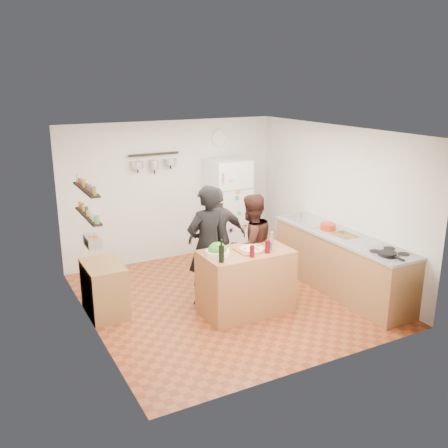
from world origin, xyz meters
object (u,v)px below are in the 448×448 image
salt_canister (269,246)px  wall_clock (219,138)px  person_back (217,237)px  fridge (227,208)px  counter_run (341,263)px  red_bowl (328,227)px  side_table (104,288)px  pepper_mill (272,240)px  salad_bowl (217,253)px  prep_island (246,282)px  wine_bottle (221,254)px  person_left (207,246)px  skillet (387,254)px  person_center (251,246)px

salt_canister → wall_clock: bearing=77.1°
salt_canister → person_back: size_ratio=0.08×
fridge → wall_clock: (0.00, 0.33, 1.25)m
counter_run → red_bowl: red_bowl is taller
counter_run → wall_clock: size_ratio=8.77×
side_table → pepper_mill: bearing=-21.0°
salt_canister → red_bowl: size_ratio=0.53×
red_bowl → wall_clock: (-0.70, 2.34, 1.18)m
person_back → counter_run: bearing=153.8°
salad_bowl → counter_run: 2.15m
fridge → salad_bowl: bearing=-121.4°
prep_island → salad_bowl: 0.64m
prep_island → counter_run: prep_island is taller
wine_bottle → counter_run: (2.17, 0.16, -0.57)m
person_left → skillet: bearing=135.1°
pepper_mill → skillet: bearing=-45.0°
person_center → red_bowl: (1.27, -0.22, 0.18)m
red_bowl → side_table: 3.51m
salad_bowl → pepper_mill: size_ratio=1.98×
counter_run → person_left: bearing=164.4°
side_table → counter_run: bearing=-15.6°
pepper_mill → person_center: 0.46m
skillet → side_table: size_ratio=0.31×
person_center → wine_bottle: bearing=31.1°
prep_island → skillet: skillet is taller
salad_bowl → person_left: size_ratio=0.18×
wine_bottle → red_bowl: bearing=12.0°
person_back → salt_canister: bearing=109.0°
pepper_mill → fridge: bearing=77.9°
wine_bottle → person_center: (0.85, 0.67, -0.23)m
fridge → wall_clock: wall_clock is taller
prep_island → salad_bowl: bearing=173.2°
fridge → side_table: size_ratio=2.25×
person_back → red_bowl: (1.53, -0.81, 0.17)m
person_left → person_center: size_ratio=1.12×
salt_canister → skillet: size_ratio=0.52×
wine_bottle → fridge: bearing=60.0°
pepper_mill → person_back: bearing=110.3°
salad_bowl → red_bowl: 2.05m
pepper_mill → counter_run: bearing=-5.1°
salad_bowl → salt_canister: (0.72, -0.17, 0.03)m
salad_bowl → pepper_mill: (0.87, 0.00, 0.05)m
pepper_mill → counter_run: 1.34m
side_table → wine_bottle: bearing=-41.4°
salt_canister → red_bowl: (1.32, 0.35, -0.00)m
fridge → prep_island: bearing=-112.3°
person_left → person_back: person_left is taller
prep_island → person_back: person_back is taller
person_back → wall_clock: size_ratio=5.33×
salad_bowl → wall_clock: size_ratio=1.07×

